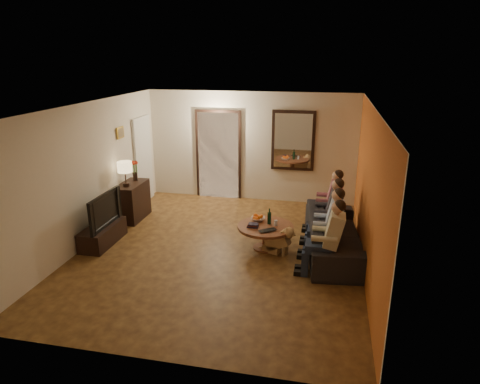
% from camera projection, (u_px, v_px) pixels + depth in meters
% --- Properties ---
extents(floor, '(5.00, 6.00, 0.01)m').
position_uv_depth(floor, '(221.00, 251.00, 7.80)').
color(floor, '#3F2411').
rests_on(floor, ground).
extents(ceiling, '(5.00, 6.00, 0.01)m').
position_uv_depth(ceiling, '(218.00, 107.00, 7.00)').
color(ceiling, white).
rests_on(ceiling, back_wall).
extents(back_wall, '(5.00, 0.02, 2.60)m').
position_uv_depth(back_wall, '(251.00, 147.00, 10.19)').
color(back_wall, beige).
rests_on(back_wall, floor).
extents(front_wall, '(5.00, 0.02, 2.60)m').
position_uv_depth(front_wall, '(150.00, 261.00, 4.61)').
color(front_wall, beige).
rests_on(front_wall, floor).
extents(left_wall, '(0.02, 6.00, 2.60)m').
position_uv_depth(left_wall, '(88.00, 174.00, 7.89)').
color(left_wall, beige).
rests_on(left_wall, floor).
extents(right_wall, '(0.02, 6.00, 2.60)m').
position_uv_depth(right_wall, '(369.00, 192.00, 6.91)').
color(right_wall, beige).
rests_on(right_wall, floor).
extents(orange_accent, '(0.01, 6.00, 2.60)m').
position_uv_depth(orange_accent, '(368.00, 192.00, 6.91)').
color(orange_accent, '#B85D1F').
rests_on(orange_accent, right_wall).
extents(kitchen_doorway, '(1.00, 0.06, 2.10)m').
position_uv_depth(kitchen_doorway, '(218.00, 156.00, 10.41)').
color(kitchen_doorway, '#FFE0A5').
rests_on(kitchen_doorway, floor).
extents(door_trim, '(1.12, 0.04, 2.22)m').
position_uv_depth(door_trim, '(218.00, 156.00, 10.40)').
color(door_trim, black).
rests_on(door_trim, floor).
extents(fridge_glimpse, '(0.45, 0.03, 1.70)m').
position_uv_depth(fridge_glimpse, '(229.00, 162.00, 10.41)').
color(fridge_glimpse, silver).
rests_on(fridge_glimpse, floor).
extents(mirror_frame, '(1.00, 0.05, 1.40)m').
position_uv_depth(mirror_frame, '(293.00, 141.00, 9.90)').
color(mirror_frame, black).
rests_on(mirror_frame, back_wall).
extents(mirror_glass, '(0.86, 0.02, 1.26)m').
position_uv_depth(mirror_glass, '(293.00, 141.00, 9.87)').
color(mirror_glass, white).
rests_on(mirror_glass, back_wall).
extents(white_door, '(0.06, 0.85, 2.04)m').
position_uv_depth(white_door, '(143.00, 160.00, 10.11)').
color(white_door, white).
rests_on(white_door, floor).
extents(framed_art, '(0.03, 0.28, 0.24)m').
position_uv_depth(framed_art, '(120.00, 133.00, 8.92)').
color(framed_art, '#B28C33').
rests_on(framed_art, left_wall).
extents(art_canvas, '(0.01, 0.22, 0.18)m').
position_uv_depth(art_canvas, '(121.00, 133.00, 8.92)').
color(art_canvas, brown).
rests_on(art_canvas, left_wall).
extents(dresser, '(0.45, 0.89, 0.79)m').
position_uv_depth(dresser, '(132.00, 201.00, 9.20)').
color(dresser, black).
rests_on(dresser, floor).
extents(table_lamp, '(0.30, 0.30, 0.54)m').
position_uv_depth(table_lamp, '(125.00, 174.00, 8.79)').
color(table_lamp, beige).
rests_on(table_lamp, dresser).
extents(flower_vase, '(0.14, 0.14, 0.44)m').
position_uv_depth(flower_vase, '(135.00, 171.00, 9.21)').
color(flower_vase, red).
rests_on(flower_vase, dresser).
extents(tv_stand, '(0.45, 1.09, 0.36)m').
position_uv_depth(tv_stand, '(103.00, 234.00, 8.05)').
color(tv_stand, black).
rests_on(tv_stand, floor).
extents(tv, '(1.10, 0.14, 0.63)m').
position_uv_depth(tv, '(100.00, 210.00, 7.89)').
color(tv, black).
rests_on(tv, tv_stand).
extents(sofa, '(2.47, 1.17, 0.70)m').
position_uv_depth(sofa, '(335.00, 234.00, 7.64)').
color(sofa, black).
rests_on(sofa, floor).
extents(person_a, '(0.60, 0.40, 1.20)m').
position_uv_depth(person_a, '(329.00, 241.00, 6.75)').
color(person_a, tan).
rests_on(person_a, sofa).
extents(person_b, '(0.60, 0.40, 1.20)m').
position_uv_depth(person_b, '(330.00, 227.00, 7.31)').
color(person_b, tan).
rests_on(person_b, sofa).
extents(person_c, '(0.60, 0.40, 1.20)m').
position_uv_depth(person_c, '(330.00, 215.00, 7.87)').
color(person_c, tan).
rests_on(person_c, sofa).
extents(person_d, '(0.60, 0.40, 1.20)m').
position_uv_depth(person_d, '(330.00, 204.00, 8.42)').
color(person_d, tan).
rests_on(person_d, sofa).
extents(dog, '(0.60, 0.39, 0.56)m').
position_uv_depth(dog, '(277.00, 239.00, 7.62)').
color(dog, tan).
rests_on(dog, floor).
extents(coffee_table, '(1.18, 1.18, 0.45)m').
position_uv_depth(coffee_table, '(265.00, 237.00, 7.83)').
color(coffee_table, brown).
rests_on(coffee_table, floor).
extents(bowl, '(0.26, 0.26, 0.06)m').
position_uv_depth(bowl, '(258.00, 219.00, 7.99)').
color(bowl, white).
rests_on(bowl, coffee_table).
extents(oranges, '(0.20, 0.20, 0.08)m').
position_uv_depth(oranges, '(258.00, 216.00, 7.96)').
color(oranges, orange).
rests_on(oranges, bowl).
extents(wine_bottle, '(0.07, 0.07, 0.31)m').
position_uv_depth(wine_bottle, '(269.00, 216.00, 7.79)').
color(wine_bottle, black).
rests_on(wine_bottle, coffee_table).
extents(wine_glass, '(0.06, 0.06, 0.10)m').
position_uv_depth(wine_glass, '(276.00, 223.00, 7.75)').
color(wine_glass, silver).
rests_on(wine_glass, coffee_table).
extents(book_stack, '(0.20, 0.15, 0.07)m').
position_uv_depth(book_stack, '(253.00, 225.00, 7.69)').
color(book_stack, black).
rests_on(book_stack, coffee_table).
extents(laptop, '(0.39, 0.37, 0.03)m').
position_uv_depth(laptop, '(269.00, 231.00, 7.47)').
color(laptop, black).
rests_on(laptop, coffee_table).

